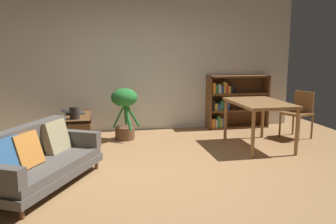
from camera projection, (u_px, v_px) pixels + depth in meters
name	position (u px, v px, depth m)	size (l,w,h in m)	color
ground_plane	(154.00, 173.00, 4.78)	(8.16, 8.16, 0.00)	#A87A4C
back_wall_panel	(132.00, 64.00, 7.15)	(6.80, 0.10, 2.70)	silver
fabric_couch	(36.00, 159.00, 4.26)	(1.43, 1.85, 0.72)	brown
media_console	(78.00, 130.00, 6.14)	(0.43, 1.11, 0.53)	brown
open_laptop	(74.00, 112.00, 6.27)	(0.44, 0.38, 0.08)	#333338
desk_speaker	(75.00, 113.00, 5.77)	(0.16, 0.16, 0.20)	#2D2823
potted_floor_plant	(125.00, 108.00, 6.48)	(0.53, 0.54, 0.95)	brown
dining_table	(259.00, 106.00, 5.96)	(0.83, 1.28, 0.78)	olive
dining_chair_near	(299.00, 111.00, 6.63)	(0.58, 0.58, 0.87)	brown
bookshelf	(232.00, 102.00, 7.51)	(1.31, 0.33, 1.10)	brown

